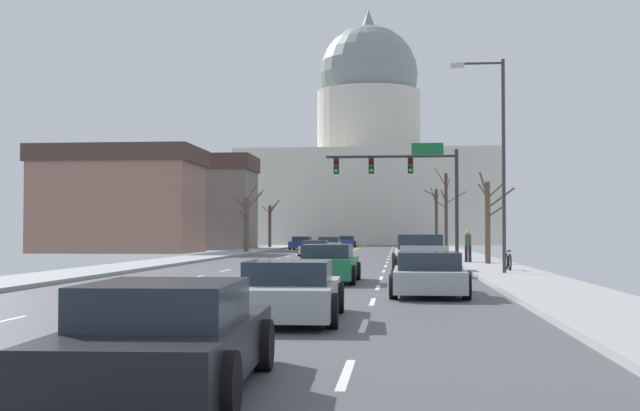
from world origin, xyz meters
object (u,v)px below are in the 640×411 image
at_px(pickup_truck_near_02, 420,256).
at_px(sedan_near_04, 429,275).
at_px(signal_gantry, 409,175).
at_px(street_lamp_right, 497,147).
at_px(sedan_near_06, 166,339).
at_px(bicycle_parked, 508,262).
at_px(sedan_oncoming_03, 347,242).
at_px(sedan_oncoming_02, 301,243).
at_px(sedan_oncoming_01, 329,245).
at_px(sedan_oncoming_00, 315,248).
at_px(sedan_near_05, 290,292).
at_px(sedan_near_01, 422,256).
at_px(pedestrian_00, 468,244).
at_px(sedan_near_00, 418,252).
at_px(sedan_near_03, 329,264).

relative_size(pickup_truck_near_02, sedan_near_04, 1.30).
distance_m(signal_gantry, sedan_near_04, 27.34).
relative_size(street_lamp_right, sedan_near_06, 1.86).
bearing_deg(bicycle_parked, sedan_oncoming_03, 100.27).
height_order(street_lamp_right, sedan_oncoming_02, street_lamp_right).
xyz_separation_m(signal_gantry, sedan_oncoming_01, (-6.37, 18.56, -4.51)).
height_order(sedan_near_06, sedan_oncoming_00, sedan_near_06).
bearing_deg(sedan_near_05, sedan_near_06, -93.12).
bearing_deg(sedan_near_01, sedan_oncoming_00, 110.80).
bearing_deg(pedestrian_00, street_lamp_right, -88.98).
height_order(sedan_near_00, sedan_oncoming_02, sedan_oncoming_02).
distance_m(sedan_near_04, sedan_near_05, 7.10).
bearing_deg(sedan_oncoming_00, sedan_oncoming_02, 99.28).
bearing_deg(sedan_near_01, sedan_oncoming_01, 103.65).
distance_m(street_lamp_right, sedan_oncoming_02, 49.52).
height_order(sedan_near_05, bicycle_parked, sedan_near_05).
distance_m(sedan_oncoming_01, pedestrian_00, 26.31).
bearing_deg(signal_gantry, sedan_oncoming_00, 126.57).
xyz_separation_m(sedan_near_03, sedan_oncoming_02, (-7.02, 51.75, -0.03)).
bearing_deg(sedan_oncoming_01, sedan_oncoming_00, -90.94).
distance_m(sedan_near_03, sedan_near_04, 6.41).
height_order(sedan_near_01, sedan_near_03, sedan_near_03).
xyz_separation_m(sedan_near_00, sedan_oncoming_03, (-6.77, 44.80, 0.02)).
xyz_separation_m(sedan_near_01, sedan_oncoming_03, (-6.82, 51.28, 0.02)).
bearing_deg(sedan_near_05, street_lamp_right, 69.95).
height_order(sedan_near_05, sedan_oncoming_02, sedan_oncoming_02).
xyz_separation_m(sedan_near_04, sedan_oncoming_01, (-6.53, 45.52, 0.04)).
bearing_deg(sedan_oncoming_00, sedan_near_05, -84.92).
relative_size(sedan_near_05, sedan_oncoming_00, 1.05).
height_order(signal_gantry, street_lamp_right, street_lamp_right).
height_order(sedan_near_05, sedan_near_06, sedan_near_06).
bearing_deg(pedestrian_00, sedan_near_01, -124.51).
relative_size(sedan_near_01, sedan_near_04, 0.98).
xyz_separation_m(signal_gantry, sedan_oncoming_03, (-6.35, 41.63, -4.53)).
bearing_deg(sedan_oncoming_00, sedan_oncoming_03, 89.68).
distance_m(sedan_near_00, pedestrian_00, 3.86).
xyz_separation_m(sedan_near_01, pickup_truck_near_02, (-0.23, -5.53, 0.16)).
height_order(sedan_near_00, pedestrian_00, pedestrian_00).
distance_m(sedan_near_06, sedan_oncoming_02, 71.37).
height_order(pickup_truck_near_02, sedan_near_05, pickup_truck_near_02).
distance_m(sedan_near_01, pickup_truck_near_02, 5.54).
bearing_deg(pedestrian_00, sedan_near_05, -101.82).
distance_m(pickup_truck_near_02, bicycle_parked, 3.65).
bearing_deg(pedestrian_00, sedan_near_00, 131.41).
distance_m(sedan_near_06, sedan_oncoming_00, 49.61).
xyz_separation_m(pickup_truck_near_02, sedan_near_04, (-0.09, -11.78, -0.16)).
distance_m(pickup_truck_near_02, sedan_oncoming_02, 46.68).
bearing_deg(street_lamp_right, sedan_oncoming_01, 104.93).
xyz_separation_m(street_lamp_right, sedan_oncoming_03, (-9.50, 58.81, -4.42)).
distance_m(sedan_oncoming_00, sedan_oncoming_01, 9.75).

